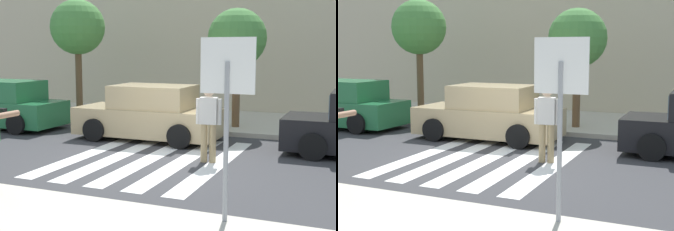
% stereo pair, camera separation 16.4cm
% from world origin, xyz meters
% --- Properties ---
extents(ground_plane, '(120.00, 120.00, 0.00)m').
position_xyz_m(ground_plane, '(0.00, 0.00, 0.00)').
color(ground_plane, '#38383A').
extents(sidewalk_far, '(60.00, 4.80, 0.14)m').
position_xyz_m(sidewalk_far, '(0.00, 6.00, 0.07)').
color(sidewalk_far, beige).
rests_on(sidewalk_far, ground).
extents(building_facade_far, '(56.00, 4.00, 7.72)m').
position_xyz_m(building_facade_far, '(0.00, 10.40, 3.86)').
color(building_facade_far, beige).
rests_on(building_facade_far, ground).
extents(crosswalk_stripe_0, '(0.44, 5.20, 0.01)m').
position_xyz_m(crosswalk_stripe_0, '(-1.60, 0.20, 0.00)').
color(crosswalk_stripe_0, silver).
rests_on(crosswalk_stripe_0, ground).
extents(crosswalk_stripe_1, '(0.44, 5.20, 0.01)m').
position_xyz_m(crosswalk_stripe_1, '(-0.80, 0.20, 0.00)').
color(crosswalk_stripe_1, silver).
rests_on(crosswalk_stripe_1, ground).
extents(crosswalk_stripe_2, '(0.44, 5.20, 0.01)m').
position_xyz_m(crosswalk_stripe_2, '(0.00, 0.20, 0.00)').
color(crosswalk_stripe_2, silver).
rests_on(crosswalk_stripe_2, ground).
extents(crosswalk_stripe_3, '(0.44, 5.20, 0.01)m').
position_xyz_m(crosswalk_stripe_3, '(0.80, 0.20, 0.00)').
color(crosswalk_stripe_3, silver).
rests_on(crosswalk_stripe_3, ground).
extents(crosswalk_stripe_4, '(0.44, 5.20, 0.01)m').
position_xyz_m(crosswalk_stripe_4, '(1.60, 0.20, 0.00)').
color(crosswalk_stripe_4, silver).
rests_on(crosswalk_stripe_4, ground).
extents(stop_sign, '(0.76, 0.08, 2.56)m').
position_xyz_m(stop_sign, '(2.83, -3.42, 2.00)').
color(stop_sign, gray).
rests_on(stop_sign, sidewalk_near).
extents(pedestrian_crossing, '(0.58, 0.29, 1.72)m').
position_xyz_m(pedestrian_crossing, '(1.36, 0.34, 0.97)').
color(pedestrian_crossing, tan).
rests_on(pedestrian_crossing, ground).
extents(parked_car_green, '(4.10, 1.92, 1.55)m').
position_xyz_m(parked_car_green, '(-6.27, 2.30, 0.73)').
color(parked_car_green, '#236B3D').
rests_on(parked_car_green, ground).
extents(parked_car_tan, '(4.10, 1.92, 1.55)m').
position_xyz_m(parked_car_tan, '(-1.01, 2.30, 0.73)').
color(parked_car_tan, tan).
rests_on(parked_car_tan, ground).
extents(street_tree_west, '(1.96, 1.96, 4.18)m').
position_xyz_m(street_tree_west, '(-5.04, 4.85, 3.30)').
color(street_tree_west, brown).
rests_on(street_tree_west, sidewalk_far).
extents(street_tree_center, '(1.80, 1.80, 3.65)m').
position_xyz_m(street_tree_center, '(0.88, 4.59, 2.86)').
color(street_tree_center, brown).
rests_on(street_tree_center, sidewalk_far).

